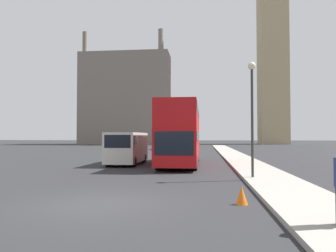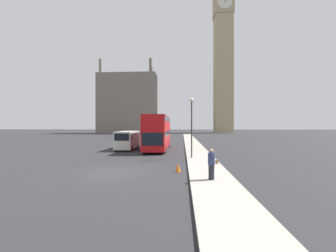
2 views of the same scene
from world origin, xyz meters
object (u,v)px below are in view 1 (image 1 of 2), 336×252
white_van (127,147)px  red_double_decker_bus (181,132)px  parked_sedan (162,145)px  clock_tower (272,19)px  street_lamp (252,101)px

white_van → red_double_decker_bus: bearing=1.0°
red_double_decker_bus → parked_sedan: 27.16m
red_double_decker_bus → white_van: bearing=-179.0°
clock_tower → street_lamp: size_ratio=11.80×
parked_sedan → street_lamp: bearing=-75.9°
clock_tower → red_double_decker_bus: 73.30m
red_double_decker_bus → white_van: (-3.90, -0.07, -1.12)m
red_double_decker_bus → street_lamp: 8.78m
clock_tower → parked_sedan: (-24.36, -37.14, -31.92)m
parked_sedan → red_double_decker_bus: bearing=-79.9°
red_double_decker_bus → street_lamp: size_ratio=1.99×
clock_tower → white_van: clock_tower is taller
white_van → parked_sedan: bearing=91.8°
white_van → clock_tower: bearing=69.8°
clock_tower → street_lamp: clock_tower is taller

